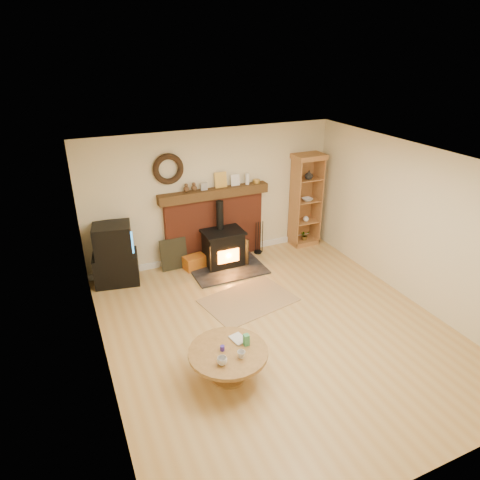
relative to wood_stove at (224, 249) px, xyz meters
name	(u,v)px	position (x,y,z in m)	size (l,w,h in m)	color
ground	(278,330)	(-0.03, -2.27, -0.36)	(5.50, 5.50, 0.00)	tan
room_shell	(278,225)	(-0.05, -2.18, 1.36)	(5.02, 5.52, 2.61)	beige
chimney_breast	(215,221)	(-0.03, 0.40, 0.45)	(2.20, 0.22, 1.78)	maroon
wood_stove	(224,249)	(0.00, 0.00, 0.00)	(1.40, 1.00, 1.29)	black
area_rug	(249,300)	(-0.10, -1.35, -0.35)	(1.49, 1.03, 0.01)	olive
tv_unit	(115,256)	(-2.03, 0.19, 0.19)	(0.86, 0.67, 1.14)	black
curio_cabinet	(305,200)	(1.98, 0.28, 0.63)	(0.63, 0.46, 1.98)	olive
firelog_box	(195,262)	(-0.56, 0.13, -0.23)	(0.42, 0.26, 0.26)	gold
leaning_painting	(174,254)	(-0.93, 0.28, -0.04)	(0.52, 0.03, 0.62)	black
fire_tools	(258,246)	(0.87, 0.23, -0.20)	(0.19, 0.16, 0.70)	black
coffee_table	(228,356)	(-1.12, -2.92, 0.00)	(1.03, 1.03, 0.60)	brown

